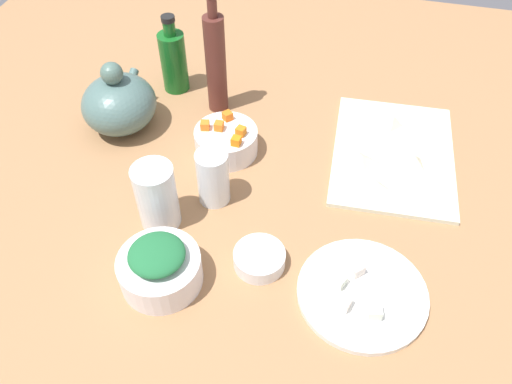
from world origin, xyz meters
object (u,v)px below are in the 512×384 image
object	(u,v)px
cutting_board	(393,154)
plate_tofu	(362,293)
bowl_small_side	(259,259)
drinking_glass_0	(157,196)
bottle_1	(174,60)
bowl_greens	(160,270)
bowl_carrots	(226,141)
drinking_glass_1	(213,177)
teapot	(119,103)
bottle_0	(216,63)

from	to	relation	value
cutting_board	plate_tofu	distance (cm)	36.17
bowl_small_side	drinking_glass_0	bearing A→B (deg)	76.00
cutting_board	plate_tofu	world-z (taller)	plate_tofu
bottle_1	bowl_greens	bearing A→B (deg)	-162.29
cutting_board	bowl_small_side	xyz separation A→B (cm)	(-34.13, 21.01, 1.02)
bowl_carrots	drinking_glass_1	distance (cm)	13.99
teapot	drinking_glass_1	bearing A→B (deg)	-121.29
bowl_greens	bowl_carrots	size ratio (longest dim) A/B	1.06
plate_tofu	drinking_glass_0	distance (cm)	39.96
bottle_0	drinking_glass_1	size ratio (longest dim) A/B	2.46
plate_tofu	bottle_1	world-z (taller)	bottle_1
cutting_board	bottle_0	size ratio (longest dim) A/B	1.21
bottle_0	plate_tofu	bearing A→B (deg)	-138.17
drinking_glass_1	bowl_small_side	bearing A→B (deg)	-136.64
teapot	plate_tofu	bearing A→B (deg)	-118.59
bowl_small_side	drinking_glass_1	distance (cm)	18.57
teapot	bottle_0	distance (cm)	23.01
plate_tofu	bottle_0	size ratio (longest dim) A/B	0.77
plate_tofu	bowl_greens	xyz separation A→B (cm)	(-5.46, 33.74, 2.38)
bowl_small_side	teapot	xyz separation A→B (cm)	(29.35, 39.09, 4.78)
cutting_board	bowl_small_side	bearing A→B (deg)	148.38
bowl_greens	bowl_small_side	size ratio (longest dim) A/B	1.54
drinking_glass_0	bowl_small_side	bearing A→B (deg)	-104.00
bowl_small_side	drinking_glass_0	size ratio (longest dim) A/B	0.68
cutting_board	bowl_carrots	xyz separation A→B (cm)	(-7.40, 34.96, 2.34)
drinking_glass_1	bowl_greens	bearing A→B (deg)	171.69
drinking_glass_0	bottle_1	bearing A→B (deg)	16.27
bowl_carrots	drinking_glass_0	distance (cm)	22.92
bowl_greens	bottle_1	distance (cm)	56.24
bowl_carrots	bottle_0	size ratio (longest dim) A/B	0.47
plate_tofu	drinking_glass_1	size ratio (longest dim) A/B	1.90
cutting_board	drinking_glass_1	xyz separation A→B (cm)	(-20.99, 33.42, 5.29)
bowl_carrots	drinking_glass_0	xyz separation A→B (cm)	(-21.61, 6.57, 3.90)
bottle_0	cutting_board	bearing A→B (deg)	-99.61
bottle_0	teapot	bearing A→B (deg)	121.90
teapot	cutting_board	bearing A→B (deg)	-85.46
drinking_glass_0	plate_tofu	bearing A→B (deg)	-100.30
plate_tofu	teapot	size ratio (longest dim) A/B	1.20
drinking_glass_1	plate_tofu	bearing A→B (deg)	-116.13
drinking_glass_0	drinking_glass_1	world-z (taller)	drinking_glass_0
bowl_greens	bottle_1	world-z (taller)	bottle_1
bottle_1	drinking_glass_1	distance (cm)	38.52
bowl_small_side	drinking_glass_0	world-z (taller)	drinking_glass_0
bowl_greens	bowl_small_side	distance (cm)	17.15
bowl_greens	drinking_glass_1	xyz separation A→B (cm)	(20.54, -3.00, 2.81)
bowl_greens	bottle_1	xyz separation A→B (cm)	(53.37, 17.04, 4.85)
bottle_1	bottle_0	bearing A→B (deg)	-111.65
cutting_board	bowl_greens	size ratio (longest dim) A/B	2.45
cutting_board	bottle_1	world-z (taller)	bottle_1
cutting_board	bottle_0	xyz separation A→B (cm)	(6.98, 41.21, 11.66)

